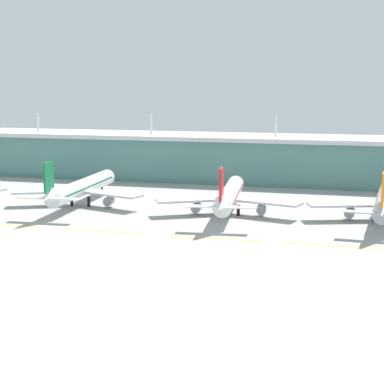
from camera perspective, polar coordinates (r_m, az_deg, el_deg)
The scene contains 7 objects.
ground_plane at distance 181.88m, azimuth 2.43°, elevation -4.40°, with size 600.00×600.00×0.00m, color #9E9E99.
terminal_building at distance 290.65m, azimuth 7.37°, elevation 2.84°, with size 288.00×34.00×29.51m.
airliner_near_middle at distance 237.87m, azimuth -9.56°, elevation 0.36°, with size 48.73×64.07×18.90m.
airliner_center at distance 218.93m, azimuth 3.23°, elevation -0.31°, with size 48.48×60.55×18.90m.
taxiway_stripe_mid_west at distance 197.05m, azimuth -7.86°, elevation -3.39°, with size 28.00×0.70×0.04m, color yellow.
taxiway_stripe_centre at distance 186.71m, azimuth 1.83°, elevation -4.02°, with size 28.00×0.70×0.04m, color yellow.
taxiway_stripe_mid_east at distance 182.22m, azimuth 12.33°, elevation -4.58°, with size 28.00×0.70×0.04m, color yellow.
Camera 1 is at (38.34, -172.39, 43.52)m, focal length 61.61 mm.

